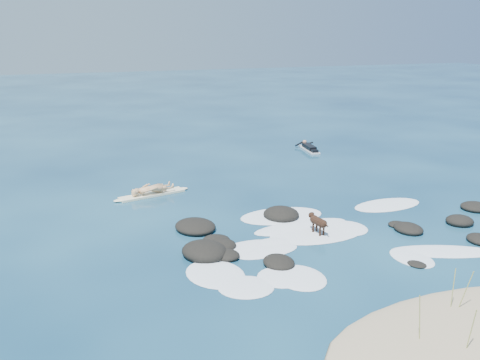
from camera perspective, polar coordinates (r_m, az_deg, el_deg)
name	(u,v)px	position (r m, az deg, el deg)	size (l,w,h in m)	color
ground	(324,224)	(20.69, 8.95, -4.70)	(160.00, 160.00, 0.00)	#0A2642
reef_rocks	(319,232)	(19.60, 8.44, -5.50)	(13.54, 7.64, 0.60)	black
breaking_foam	(314,239)	(19.23, 7.90, -6.23)	(11.58, 7.40, 0.12)	white
standing_surfer_rig	(151,178)	(24.00, -9.45, 0.20)	(3.59, 1.30, 2.06)	#FFF6CB
paddling_surfer_rig	(309,148)	(33.15, 7.37, 3.44)	(1.22, 2.75, 0.47)	white
dog	(318,221)	(19.47, 8.28, -4.39)	(0.39, 1.21, 0.77)	black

